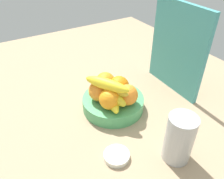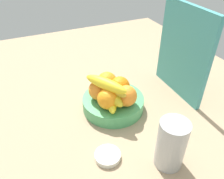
{
  "view_description": "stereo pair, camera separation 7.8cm",
  "coord_description": "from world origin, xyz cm",
  "px_view_note": "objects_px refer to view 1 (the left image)",
  "views": [
    {
      "loc": [
        55.34,
        -34.88,
        56.83
      ],
      "look_at": [
        -1.97,
        -0.5,
        8.91
      ],
      "focal_mm": 36.02,
      "sensor_mm": 36.0,
      "label": 1
    },
    {
      "loc": [
        58.94,
        -28.0,
        56.83
      ],
      "look_at": [
        -1.97,
        -0.5,
        8.91
      ],
      "focal_mm": 36.02,
      "sensor_mm": 36.0,
      "label": 2
    }
  ],
  "objects_px": {
    "orange_back_right": "(127,95)",
    "fruit_bowl": "(112,103)",
    "orange_center": "(99,91)",
    "cutting_board": "(177,49)",
    "orange_front_left": "(119,86)",
    "orange_back_left": "(110,99)",
    "orange_front_right": "(105,82)",
    "banana_bunch": "(109,91)",
    "thermos_tumbler": "(179,138)",
    "jar_lid": "(117,156)"
  },
  "relations": [
    {
      "from": "fruit_bowl",
      "to": "cutting_board",
      "type": "xyz_separation_m",
      "value": [
        0.0,
        0.3,
        0.16
      ]
    },
    {
      "from": "orange_back_left",
      "to": "banana_bunch",
      "type": "relative_size",
      "value": 0.41
    },
    {
      "from": "thermos_tumbler",
      "to": "jar_lid",
      "type": "xyz_separation_m",
      "value": [
        -0.09,
        -0.16,
        -0.07
      ]
    },
    {
      "from": "orange_back_left",
      "to": "cutting_board",
      "type": "bearing_deg",
      "value": 96.52
    },
    {
      "from": "fruit_bowl",
      "to": "orange_front_right",
      "type": "bearing_deg",
      "value": 175.51
    },
    {
      "from": "cutting_board",
      "to": "orange_front_left",
      "type": "bearing_deg",
      "value": -91.44
    },
    {
      "from": "jar_lid",
      "to": "thermos_tumbler",
      "type": "bearing_deg",
      "value": 60.72
    },
    {
      "from": "fruit_bowl",
      "to": "thermos_tumbler",
      "type": "bearing_deg",
      "value": 9.38
    },
    {
      "from": "orange_back_left",
      "to": "orange_center",
      "type": "bearing_deg",
      "value": -170.93
    },
    {
      "from": "fruit_bowl",
      "to": "orange_center",
      "type": "bearing_deg",
      "value": -113.09
    },
    {
      "from": "orange_center",
      "to": "thermos_tumbler",
      "type": "relative_size",
      "value": 0.49
    },
    {
      "from": "thermos_tumbler",
      "to": "jar_lid",
      "type": "bearing_deg",
      "value": -119.28
    },
    {
      "from": "fruit_bowl",
      "to": "orange_back_left",
      "type": "height_order",
      "value": "orange_back_left"
    },
    {
      "from": "orange_center",
      "to": "orange_back_left",
      "type": "distance_m",
      "value": 0.06
    },
    {
      "from": "orange_center",
      "to": "cutting_board",
      "type": "height_order",
      "value": "cutting_board"
    },
    {
      "from": "fruit_bowl",
      "to": "orange_front_right",
      "type": "xyz_separation_m",
      "value": [
        -0.06,
        0.0,
        0.06
      ]
    },
    {
      "from": "orange_front_left",
      "to": "jar_lid",
      "type": "relative_size",
      "value": 0.97
    },
    {
      "from": "orange_front_left",
      "to": "orange_back_left",
      "type": "distance_m",
      "value": 0.09
    },
    {
      "from": "orange_center",
      "to": "thermos_tumbler",
      "type": "xyz_separation_m",
      "value": [
        0.31,
        0.09,
        -0.01
      ]
    },
    {
      "from": "orange_center",
      "to": "cutting_board",
      "type": "xyz_separation_m",
      "value": [
        0.02,
        0.34,
        0.09
      ]
    },
    {
      "from": "cutting_board",
      "to": "jar_lid",
      "type": "height_order",
      "value": "cutting_board"
    },
    {
      "from": "orange_center",
      "to": "banana_bunch",
      "type": "bearing_deg",
      "value": 33.71
    },
    {
      "from": "orange_back_left",
      "to": "banana_bunch",
      "type": "bearing_deg",
      "value": 151.63
    },
    {
      "from": "orange_front_right",
      "to": "orange_center",
      "type": "height_order",
      "value": "same"
    },
    {
      "from": "orange_front_left",
      "to": "thermos_tumbler",
      "type": "relative_size",
      "value": 0.49
    },
    {
      "from": "jar_lid",
      "to": "orange_center",
      "type": "bearing_deg",
      "value": 164.28
    },
    {
      "from": "orange_center",
      "to": "orange_back_left",
      "type": "bearing_deg",
      "value": 9.07
    },
    {
      "from": "orange_back_left",
      "to": "jar_lid",
      "type": "relative_size",
      "value": 0.97
    },
    {
      "from": "orange_back_left",
      "to": "fruit_bowl",
      "type": "bearing_deg",
      "value": 140.9
    },
    {
      "from": "orange_front_left",
      "to": "banana_bunch",
      "type": "relative_size",
      "value": 0.41
    },
    {
      "from": "fruit_bowl",
      "to": "orange_front_left",
      "type": "distance_m",
      "value": 0.07
    },
    {
      "from": "fruit_bowl",
      "to": "orange_front_left",
      "type": "bearing_deg",
      "value": 102.16
    },
    {
      "from": "orange_back_right",
      "to": "cutting_board",
      "type": "height_order",
      "value": "cutting_board"
    },
    {
      "from": "banana_bunch",
      "to": "thermos_tumbler",
      "type": "distance_m",
      "value": 0.29
    },
    {
      "from": "orange_front_right",
      "to": "orange_back_right",
      "type": "bearing_deg",
      "value": 13.26
    },
    {
      "from": "orange_front_left",
      "to": "orange_front_right",
      "type": "xyz_separation_m",
      "value": [
        -0.05,
        -0.03,
        0.0
      ]
    },
    {
      "from": "orange_back_right",
      "to": "cutting_board",
      "type": "distance_m",
      "value": 0.29
    },
    {
      "from": "orange_front_right",
      "to": "banana_bunch",
      "type": "bearing_deg",
      "value": -18.45
    },
    {
      "from": "fruit_bowl",
      "to": "cutting_board",
      "type": "relative_size",
      "value": 0.65
    },
    {
      "from": "fruit_bowl",
      "to": "thermos_tumbler",
      "type": "relative_size",
      "value": 1.47
    },
    {
      "from": "jar_lid",
      "to": "orange_back_left",
      "type": "bearing_deg",
      "value": 155.99
    },
    {
      "from": "fruit_bowl",
      "to": "orange_back_left",
      "type": "xyz_separation_m",
      "value": [
        0.04,
        -0.03,
        0.06
      ]
    },
    {
      "from": "orange_center",
      "to": "orange_back_right",
      "type": "bearing_deg",
      "value": 45.89
    },
    {
      "from": "orange_back_right",
      "to": "fruit_bowl",
      "type": "bearing_deg",
      "value": -150.08
    },
    {
      "from": "banana_bunch",
      "to": "jar_lid",
      "type": "distance_m",
      "value": 0.23
    },
    {
      "from": "orange_front_right",
      "to": "cutting_board",
      "type": "distance_m",
      "value": 0.31
    },
    {
      "from": "orange_front_left",
      "to": "orange_back_left",
      "type": "height_order",
      "value": "same"
    },
    {
      "from": "fruit_bowl",
      "to": "banana_bunch",
      "type": "relative_size",
      "value": 1.24
    },
    {
      "from": "fruit_bowl",
      "to": "jar_lid",
      "type": "xyz_separation_m",
      "value": [
        0.21,
        -0.11,
        -0.02
      ]
    },
    {
      "from": "fruit_bowl",
      "to": "thermos_tumbler",
      "type": "height_order",
      "value": "thermos_tumbler"
    }
  ]
}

